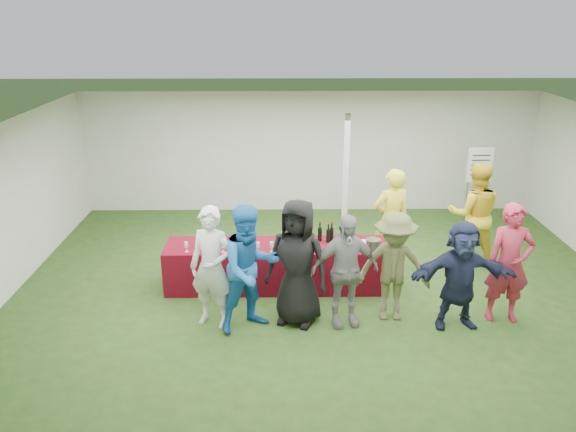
{
  "coord_description": "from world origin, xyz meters",
  "views": [
    {
      "loc": [
        -0.64,
        -8.22,
        4.36
      ],
      "look_at": [
        -0.52,
        0.19,
        1.25
      ],
      "focal_mm": 35.0,
      "sensor_mm": 36.0,
      "label": 1
    }
  ],
  "objects_px": {
    "customer_1": "(250,269)",
    "customer_4": "(394,267)",
    "wine_list_sign": "(479,172)",
    "staff_pourer": "(391,220)",
    "customer_0": "(212,267)",
    "customer_3": "(345,270)",
    "serving_table": "(276,266)",
    "staff_back": "(474,214)",
    "customer_6": "(509,264)",
    "customer_5": "(460,275)",
    "dump_bucket": "(373,245)",
    "customer_2": "(297,263)"
  },
  "relations": [
    {
      "from": "wine_list_sign",
      "to": "customer_5",
      "type": "height_order",
      "value": "wine_list_sign"
    },
    {
      "from": "staff_back",
      "to": "customer_1",
      "type": "xyz_separation_m",
      "value": [
        -3.85,
        -2.13,
        -0.01
      ]
    },
    {
      "from": "staff_back",
      "to": "customer_5",
      "type": "bearing_deg",
      "value": 76.37
    },
    {
      "from": "customer_0",
      "to": "customer_3",
      "type": "xyz_separation_m",
      "value": [
        1.89,
        -0.02,
        -0.05
      ]
    },
    {
      "from": "serving_table",
      "to": "customer_5",
      "type": "xyz_separation_m",
      "value": [
        2.63,
        -1.27,
        0.44
      ]
    },
    {
      "from": "customer_1",
      "to": "customer_3",
      "type": "distance_m",
      "value": 1.35
    },
    {
      "from": "customer_0",
      "to": "customer_4",
      "type": "relative_size",
      "value": 1.08
    },
    {
      "from": "staff_pourer",
      "to": "customer_3",
      "type": "xyz_separation_m",
      "value": [
        -1.01,
        -1.88,
        -0.06
      ]
    },
    {
      "from": "wine_list_sign",
      "to": "customer_0",
      "type": "relative_size",
      "value": 0.99
    },
    {
      "from": "customer_2",
      "to": "staff_back",
      "type": "bearing_deg",
      "value": 52.65
    },
    {
      "from": "staff_pourer",
      "to": "customer_1",
      "type": "xyz_separation_m",
      "value": [
        -2.35,
        -1.97,
        0.02
      ]
    },
    {
      "from": "staff_back",
      "to": "customer_1",
      "type": "relative_size",
      "value": 1.01
    },
    {
      "from": "staff_pourer",
      "to": "customer_3",
      "type": "height_order",
      "value": "staff_pourer"
    },
    {
      "from": "staff_back",
      "to": "customer_6",
      "type": "height_order",
      "value": "staff_back"
    },
    {
      "from": "serving_table",
      "to": "customer_0",
      "type": "xyz_separation_m",
      "value": [
        -0.9,
        -1.16,
        0.53
      ]
    },
    {
      "from": "customer_3",
      "to": "customer_4",
      "type": "distance_m",
      "value": 0.74
    },
    {
      "from": "customer_6",
      "to": "wine_list_sign",
      "type": "bearing_deg",
      "value": 81.68
    },
    {
      "from": "staff_pourer",
      "to": "customer_6",
      "type": "bearing_deg",
      "value": 112.17
    },
    {
      "from": "dump_bucket",
      "to": "staff_back",
      "type": "relative_size",
      "value": 0.13
    },
    {
      "from": "serving_table",
      "to": "customer_6",
      "type": "distance_m",
      "value": 3.6
    },
    {
      "from": "customer_3",
      "to": "serving_table",
      "type": "bearing_deg",
      "value": 119.78
    },
    {
      "from": "dump_bucket",
      "to": "staff_back",
      "type": "distance_m",
      "value": 2.23
    },
    {
      "from": "serving_table",
      "to": "dump_bucket",
      "type": "relative_size",
      "value": 15.23
    },
    {
      "from": "staff_pourer",
      "to": "staff_back",
      "type": "bearing_deg",
      "value": 170.62
    },
    {
      "from": "dump_bucket",
      "to": "customer_5",
      "type": "height_order",
      "value": "customer_5"
    },
    {
      "from": "customer_1",
      "to": "customer_4",
      "type": "height_order",
      "value": "customer_1"
    },
    {
      "from": "serving_table",
      "to": "customer_1",
      "type": "height_order",
      "value": "customer_1"
    },
    {
      "from": "serving_table",
      "to": "customer_4",
      "type": "height_order",
      "value": "customer_4"
    },
    {
      "from": "staff_pourer",
      "to": "customer_5",
      "type": "relative_size",
      "value": 1.13
    },
    {
      "from": "customer_1",
      "to": "customer_5",
      "type": "relative_size",
      "value": 1.15
    },
    {
      "from": "staff_pourer",
      "to": "customer_0",
      "type": "bearing_deg",
      "value": 17.15
    },
    {
      "from": "wine_list_sign",
      "to": "customer_2",
      "type": "height_order",
      "value": "customer_2"
    },
    {
      "from": "serving_table",
      "to": "customer_1",
      "type": "xyz_separation_m",
      "value": [
        -0.35,
        -1.27,
        0.56
      ]
    },
    {
      "from": "serving_table",
      "to": "staff_pourer",
      "type": "height_order",
      "value": "staff_pourer"
    },
    {
      "from": "customer_5",
      "to": "customer_4",
      "type": "bearing_deg",
      "value": 162.38
    },
    {
      "from": "staff_back",
      "to": "customer_4",
      "type": "distance_m",
      "value": 2.6
    },
    {
      "from": "wine_list_sign",
      "to": "staff_pourer",
      "type": "height_order",
      "value": "staff_pourer"
    },
    {
      "from": "customer_1",
      "to": "staff_back",
      "type": "bearing_deg",
      "value": 0.0
    },
    {
      "from": "dump_bucket",
      "to": "wine_list_sign",
      "type": "bearing_deg",
      "value": 45.62
    },
    {
      "from": "customer_0",
      "to": "customer_5",
      "type": "relative_size",
      "value": 1.12
    },
    {
      "from": "customer_6",
      "to": "dump_bucket",
      "type": "bearing_deg",
      "value": 157.16
    },
    {
      "from": "customer_5",
      "to": "wine_list_sign",
      "type": "bearing_deg",
      "value": 65.22
    },
    {
      "from": "customer_5",
      "to": "customer_0",
      "type": "bearing_deg",
      "value": 174.98
    },
    {
      "from": "staff_pourer",
      "to": "customer_1",
      "type": "relative_size",
      "value": 0.98
    },
    {
      "from": "dump_bucket",
      "to": "wine_list_sign",
      "type": "distance_m",
      "value": 3.59
    },
    {
      "from": "customer_5",
      "to": "serving_table",
      "type": "bearing_deg",
      "value": 150.93
    },
    {
      "from": "wine_list_sign",
      "to": "customer_6",
      "type": "bearing_deg",
      "value": -100.93
    },
    {
      "from": "customer_2",
      "to": "customer_4",
      "type": "height_order",
      "value": "customer_2"
    },
    {
      "from": "staff_pourer",
      "to": "customer_1",
      "type": "distance_m",
      "value": 3.07
    },
    {
      "from": "dump_bucket",
      "to": "staff_back",
      "type": "height_order",
      "value": "staff_back"
    }
  ]
}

